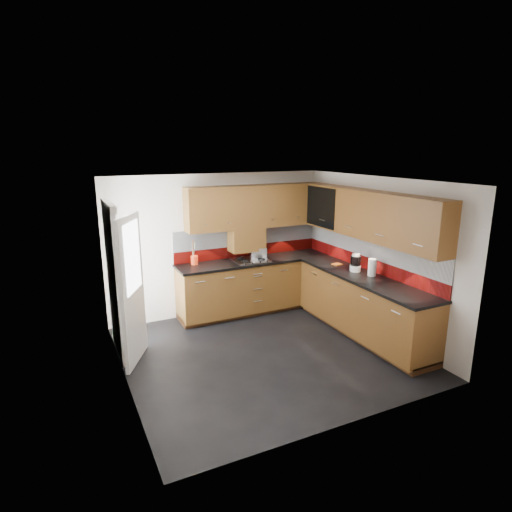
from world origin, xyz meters
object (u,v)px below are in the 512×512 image
utensil_pot (194,259)px  gas_hob (251,260)px  toaster (258,253)px  food_processor (356,263)px

utensil_pot → gas_hob: bearing=-11.1°
toaster → gas_hob: bearing=-156.1°
utensil_pot → toaster: 1.13m
food_processor → gas_hob: bearing=133.1°
gas_hob → food_processor: (1.20, -1.28, 0.11)m
gas_hob → utensil_pot: 0.96m
food_processor → utensil_pot: bearing=145.6°
utensil_pot → food_processor: size_ratio=1.49×
utensil_pot → food_processor: (2.14, -1.47, 0.03)m
gas_hob → utensil_pot: bearing=168.9°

